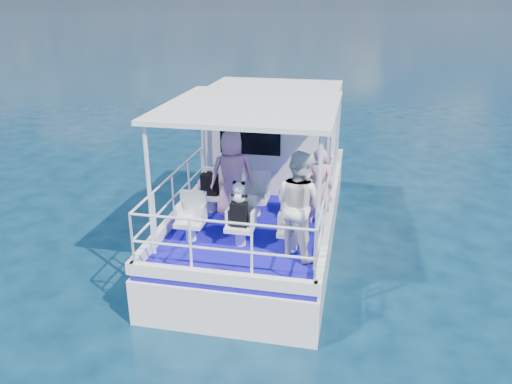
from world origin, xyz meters
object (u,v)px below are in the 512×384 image
passenger_stbd_aft (299,204)px  panda (239,192)px  backpack_center (239,215)px  passenger_port_fwd (232,174)px

passenger_stbd_aft → panda: bearing=26.2°
passenger_stbd_aft → backpack_center: bearing=27.8°
panda → backpack_center: bearing=-81.3°
passenger_port_fwd → passenger_stbd_aft: size_ratio=0.95×
passenger_stbd_aft → passenger_port_fwd: bearing=-10.0°
passenger_port_fwd → passenger_stbd_aft: (1.44, -1.32, 0.04)m
passenger_port_fwd → panda: 1.28m
passenger_port_fwd → passenger_stbd_aft: bearing=117.0°
passenger_port_fwd → backpack_center: 1.33m
passenger_port_fwd → panda: passenger_port_fwd is taller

